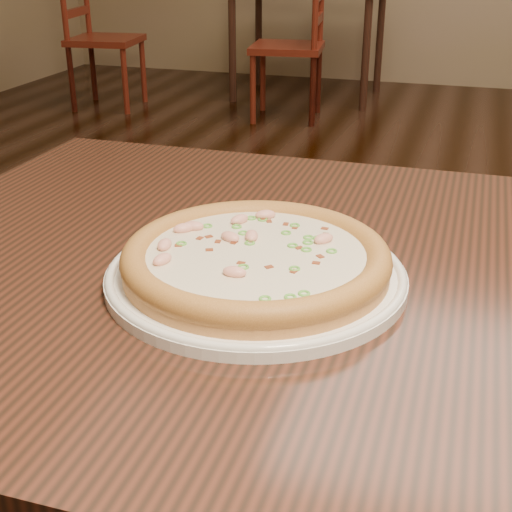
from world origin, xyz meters
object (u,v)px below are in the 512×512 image
(pizza, at_px, (256,258))
(plate, at_px, (256,274))
(hero_table, at_px, (370,354))
(chair_b, at_px, (296,46))
(chair_a, at_px, (97,39))

(pizza, bearing_deg, plate, -34.01)
(hero_table, xyz_separation_m, chair_b, (-1.00, 3.61, -0.21))
(plate, height_order, chair_b, chair_b)
(hero_table, height_order, chair_a, chair_a)
(pizza, relative_size, chair_b, 0.30)
(hero_table, height_order, pizza, pizza)
(plate, bearing_deg, chair_a, 121.39)
(hero_table, bearing_deg, plate, -157.38)
(plate, xyz_separation_m, chair_a, (-2.20, 3.61, -0.32))
(plate, height_order, pizza, pizza)
(chair_b, bearing_deg, plate, -76.44)
(plate, height_order, chair_a, chair_a)
(plate, bearing_deg, hero_table, 22.62)
(pizza, xyz_separation_m, chair_a, (-2.20, 3.61, -0.34))
(chair_a, bearing_deg, pizza, -58.62)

